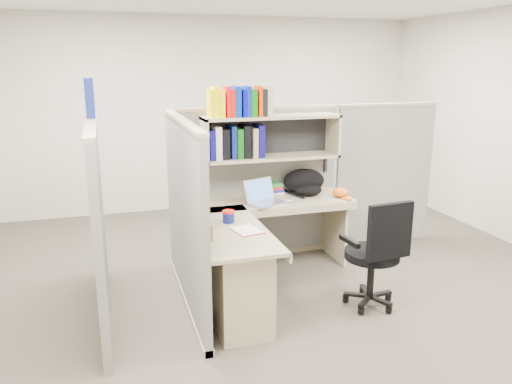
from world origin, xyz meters
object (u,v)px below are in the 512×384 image
object	(u,v)px
laptop	(266,192)
task_chair	(374,270)
backpack	(306,182)
desk	(251,262)
snack_canister	(228,216)

from	to	relation	value
laptop	task_chair	xyz separation A→B (m)	(0.66, -0.95, -0.50)
backpack	task_chair	world-z (taller)	backpack
task_chair	desk	bearing A→B (deg)	165.46
laptop	desk	bearing A→B (deg)	-138.85
snack_canister	task_chair	world-z (taller)	task_chair
desk	backpack	xyz separation A→B (m)	(0.88, 0.93, 0.42)
desk	laptop	distance (m)	0.88
laptop	task_chair	size ratio (longest dim) A/B	0.34
backpack	task_chair	size ratio (longest dim) A/B	0.45
desk	laptop	world-z (taller)	laptop
snack_canister	task_chair	distance (m)	1.33
laptop	backpack	distance (m)	0.57
desk	backpack	distance (m)	1.35
task_chair	backpack	bearing A→B (deg)	96.89
desk	backpack	bearing A→B (deg)	46.67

